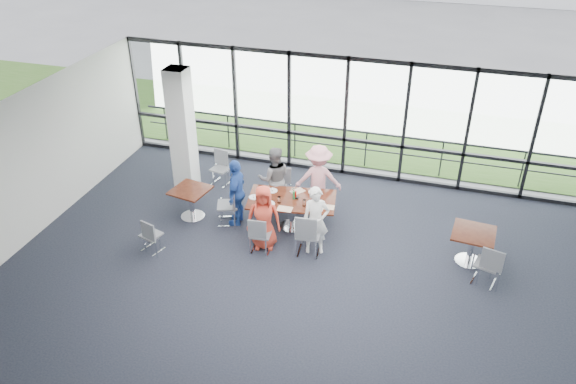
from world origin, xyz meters
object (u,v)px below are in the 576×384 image
(chair_spare_la, at_px, (151,235))
(chair_spare_r, at_px, (487,264))
(diner_end, at_px, (237,192))
(chair_main_nl, at_px, (261,234))
(chair_main_nr, at_px, (309,234))
(chair_main_end, at_px, (228,205))
(diner_near_right, at_px, (316,221))
(side_table_left, at_px, (191,194))
(chair_main_fr, at_px, (317,193))
(chair_spare_lb, at_px, (220,169))
(diner_far_left, at_px, (274,179))
(diner_near_left, at_px, (264,217))
(diner_far_right, at_px, (318,179))
(side_table_right, at_px, (473,237))
(structural_column, at_px, (182,132))
(chair_main_fl, at_px, (278,188))
(main_table, at_px, (292,204))

(chair_spare_la, bearing_deg, chair_spare_r, 25.09)
(diner_end, bearing_deg, chair_main_nl, 39.80)
(chair_main_nr, distance_m, chair_main_end, 2.18)
(diner_near_right, distance_m, chair_main_nr, 0.32)
(side_table_left, distance_m, chair_main_fr, 2.97)
(chair_spare_lb, bearing_deg, diner_end, 136.27)
(diner_far_left, bearing_deg, diner_near_right, 112.52)
(diner_near_left, height_order, chair_main_fr, diner_near_left)
(diner_near_left, height_order, diner_far_right, diner_far_right)
(chair_spare_r, bearing_deg, side_table_right, 131.80)
(side_table_left, bearing_deg, side_table_right, 0.76)
(side_table_left, height_order, chair_spare_r, chair_spare_r)
(side_table_right, relative_size, chair_spare_r, 1.01)
(chair_spare_la, bearing_deg, structural_column, 115.95)
(chair_main_nl, height_order, chair_main_nr, chair_main_nr)
(chair_main_fl, bearing_deg, diner_near_right, 111.05)
(side_table_left, bearing_deg, chair_main_end, 1.99)
(chair_main_fl, bearing_deg, diner_end, 41.24)
(chair_main_fr, bearing_deg, diner_end, 40.52)
(side_table_left, bearing_deg, diner_far_left, 28.79)
(chair_main_fr, bearing_deg, main_table, 75.72)
(diner_far_left, bearing_deg, chair_spare_r, 141.69)
(structural_column, xyz_separation_m, chair_spare_la, (0.39, -2.57, -1.20))
(side_table_right, height_order, chair_spare_lb, chair_spare_lb)
(diner_end, bearing_deg, side_table_left, -89.70)
(diner_far_right, xyz_separation_m, chair_main_nl, (-0.76, -1.93, -0.42))
(chair_spare_r, bearing_deg, chair_main_fr, 171.05)
(structural_column, xyz_separation_m, chair_main_fl, (2.41, 0.06, -1.17))
(diner_near_right, relative_size, chair_spare_r, 1.70)
(chair_main_fl, xyz_separation_m, chair_spare_lb, (-1.71, 0.47, 0.01))
(structural_column, height_order, chair_main_fl, structural_column)
(structural_column, distance_m, chair_spare_r, 7.50)
(side_table_left, bearing_deg, diner_near_right, -8.53)
(diner_end, height_order, chair_main_fr, diner_end)
(diner_near_right, height_order, chair_spare_lb, diner_near_right)
(diner_far_right, xyz_separation_m, chair_main_end, (-1.85, -1.14, -0.37))
(diner_end, bearing_deg, chair_main_end, -75.54)
(diner_near_right, xyz_separation_m, chair_spare_lb, (-3.06, 2.13, -0.34))
(side_table_right, xyz_separation_m, diner_far_left, (-4.56, 0.87, 0.17))
(side_table_left, distance_m, chair_main_end, 0.91)
(diner_near_left, distance_m, chair_spare_r, 4.60)
(chair_main_nl, bearing_deg, chair_spare_lb, 123.41)
(structural_column, bearing_deg, chair_spare_lb, 37.45)
(diner_far_left, relative_size, chair_spare_lb, 1.85)
(diner_end, relative_size, chair_spare_lb, 1.87)
(diner_far_right, height_order, chair_main_nl, diner_far_right)
(chair_main_fl, relative_size, chair_spare_la, 1.07)
(diner_near_left, xyz_separation_m, diner_far_left, (-0.27, 1.56, 0.06))
(diner_far_left, xyz_separation_m, chair_spare_lb, (-1.69, 0.71, -0.37))
(diner_far_right, relative_size, chair_main_fr, 2.04)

